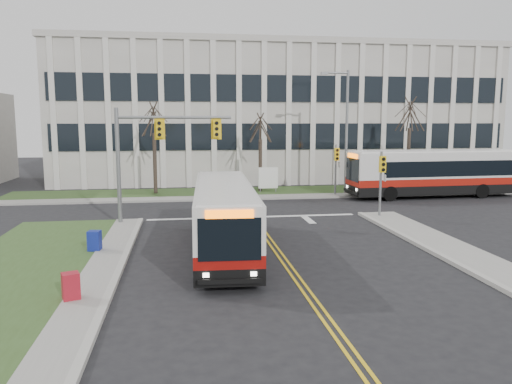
% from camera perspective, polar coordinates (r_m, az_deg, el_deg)
% --- Properties ---
extents(ground, '(120.00, 120.00, 0.00)m').
position_cam_1_polar(ground, '(20.95, 2.70, -7.15)').
color(ground, black).
rests_on(ground, ground).
extents(sidewalk_west, '(1.20, 26.00, 0.14)m').
position_cam_1_polar(sidewalk_west, '(16.11, -19.38, -12.12)').
color(sidewalk_west, '#9E9B93').
rests_on(sidewalk_west, ground).
extents(sidewalk_cross, '(44.00, 1.60, 0.14)m').
position_cam_1_polar(sidewalk_cross, '(36.55, 5.86, -0.48)').
color(sidewalk_cross, '#9E9B93').
rests_on(sidewalk_cross, ground).
extents(building_lawn, '(44.00, 5.00, 0.12)m').
position_cam_1_polar(building_lawn, '(39.25, 4.87, 0.12)').
color(building_lawn, '#354E21').
rests_on(building_lawn, ground).
extents(office_building, '(40.00, 16.00, 12.00)m').
position_cam_1_polar(office_building, '(50.62, 1.83, 8.68)').
color(office_building, beige).
rests_on(office_building, ground).
extents(mast_arm_signal, '(6.11, 0.38, 6.20)m').
position_cam_1_polar(mast_arm_signal, '(27.08, -12.01, 5.29)').
color(mast_arm_signal, slate).
rests_on(mast_arm_signal, ground).
extents(signal_pole_near, '(0.34, 0.39, 3.80)m').
position_cam_1_polar(signal_pole_near, '(29.10, 14.15, 1.94)').
color(signal_pole_near, slate).
rests_on(signal_pole_near, ground).
extents(signal_pole_far, '(0.34, 0.39, 3.80)m').
position_cam_1_polar(signal_pole_far, '(37.06, 9.15, 3.37)').
color(signal_pole_far, slate).
rests_on(signal_pole_far, ground).
extents(streetlight, '(2.15, 0.25, 9.20)m').
position_cam_1_polar(streetlight, '(37.96, 10.08, 7.53)').
color(streetlight, slate).
rests_on(streetlight, ground).
extents(directory_sign, '(1.50, 0.12, 2.00)m').
position_cam_1_polar(directory_sign, '(38.13, 1.40, 1.59)').
color(directory_sign, slate).
rests_on(directory_sign, ground).
extents(tree_left, '(1.80, 1.80, 7.70)m').
position_cam_1_polar(tree_left, '(37.90, -11.61, 7.97)').
color(tree_left, '#42352B').
rests_on(tree_left, ground).
extents(tree_mid, '(1.80, 1.80, 6.82)m').
position_cam_1_polar(tree_mid, '(38.49, 0.50, 7.20)').
color(tree_mid, '#42352B').
rests_on(tree_mid, ground).
extents(tree_right, '(1.80, 1.80, 8.25)m').
position_cam_1_polar(tree_right, '(41.85, 17.19, 8.32)').
color(tree_right, '#42352B').
rests_on(tree_right, ground).
extents(bus_main, '(2.82, 10.79, 2.85)m').
position_cam_1_polar(bus_main, '(21.05, -3.68, -3.09)').
color(bus_main, silver).
rests_on(bus_main, ground).
extents(bus_cross, '(12.59, 3.21, 3.33)m').
position_cam_1_polar(bus_cross, '(38.52, 19.63, 1.92)').
color(bus_cross, silver).
rests_on(bus_cross, ground).
extents(newspaper_box_blue, '(0.56, 0.52, 0.95)m').
position_cam_1_polar(newspaper_box_blue, '(22.12, -17.97, -5.45)').
color(newspaper_box_blue, navy).
rests_on(newspaper_box_blue, ground).
extents(newspaper_box_red, '(0.62, 0.59, 0.95)m').
position_cam_1_polar(newspaper_box_red, '(16.45, -20.39, -10.26)').
color(newspaper_box_red, maroon).
rests_on(newspaper_box_red, ground).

